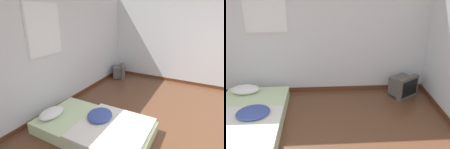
{
  "view_description": "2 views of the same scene",
  "coord_description": "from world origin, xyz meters",
  "views": [
    {
      "loc": [
        -2.78,
        0.17,
        2.08
      ],
      "look_at": [
        0.78,
        2.14,
        0.64
      ],
      "focal_mm": 28.0,
      "sensor_mm": 36.0,
      "label": 1
    },
    {
      "loc": [
        0.66,
        -1.73,
        2.44
      ],
      "look_at": [
        0.91,
        2.22,
        0.7
      ],
      "focal_mm": 40.0,
      "sensor_mm": 36.0,
      "label": 2
    }
  ],
  "objects": [
    {
      "name": "wall_back",
      "position": [
        -0.01,
        3.02,
        1.29
      ],
      "size": [
        7.92,
        0.08,
        2.6
      ],
      "color": "silver",
      "rests_on": "ground_plane"
    },
    {
      "name": "mattress_bed",
      "position": [
        -0.61,
        1.74,
        0.14
      ],
      "size": [
        1.19,
        2.06,
        0.37
      ],
      "color": "beige",
      "rests_on": "ground_plane"
    },
    {
      "name": "crt_tv",
      "position": [
        2.25,
        2.67,
        0.21
      ],
      "size": [
        0.59,
        0.56,
        0.45
      ],
      "color": "#56514C",
      "rests_on": "ground_plane"
    }
  ]
}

